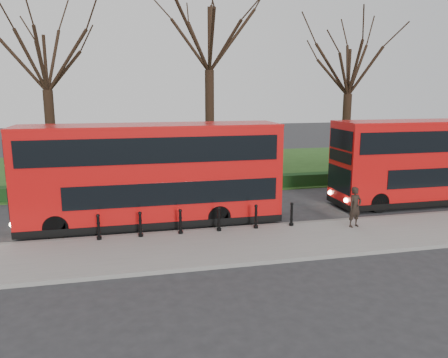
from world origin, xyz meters
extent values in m
plane|color=#28282B|center=(0.00, 0.00, 0.00)|extent=(120.00, 120.00, 0.00)
cube|color=gray|center=(0.00, -3.00, 0.07)|extent=(60.00, 4.00, 0.15)
cube|color=slate|center=(0.00, -1.00, 0.07)|extent=(60.00, 0.25, 0.16)
cube|color=#254617|center=(0.00, 15.00, 0.03)|extent=(60.00, 18.00, 0.06)
cube|color=black|center=(0.00, 6.80, 0.40)|extent=(60.00, 0.90, 0.80)
cube|color=yellow|center=(0.00, -0.70, 0.01)|extent=(60.00, 0.10, 0.01)
cube|color=yellow|center=(0.00, -0.50, 0.01)|extent=(60.00, 0.10, 0.01)
cylinder|color=black|center=(-8.00, 10.00, 3.02)|extent=(0.60, 0.60, 6.05)
cylinder|color=black|center=(2.00, 10.00, 3.66)|extent=(0.60, 0.60, 7.32)
cylinder|color=black|center=(12.00, 10.00, 2.89)|extent=(0.60, 0.60, 5.79)
cylinder|color=black|center=(-4.79, -1.35, 0.65)|extent=(0.15, 0.15, 1.00)
cylinder|color=black|center=(-3.16, -1.35, 0.65)|extent=(0.15, 0.15, 1.00)
cylinder|color=black|center=(-1.52, -1.35, 0.65)|extent=(0.15, 0.15, 1.00)
cylinder|color=black|center=(0.11, -1.35, 0.65)|extent=(0.15, 0.15, 1.00)
cylinder|color=black|center=(1.75, -1.35, 0.65)|extent=(0.15, 0.15, 1.00)
cylinder|color=black|center=(3.38, -1.35, 0.65)|extent=(0.15, 0.15, 1.00)
cube|color=red|center=(-2.49, 0.65, 2.45)|extent=(11.36, 2.58, 4.18)
cube|color=black|center=(-2.49, 0.65, 0.31)|extent=(11.38, 2.60, 0.31)
cube|color=black|center=(-1.67, -0.65, 1.70)|extent=(9.09, 0.04, 0.98)
cube|color=black|center=(-2.49, -0.65, 3.56)|extent=(10.74, 0.04, 1.08)
cube|color=black|center=(-8.19, 0.65, 2.79)|extent=(0.06, 2.27, 0.57)
cylinder|color=black|center=(-6.52, -0.49, 0.52)|extent=(1.03, 0.31, 1.03)
cylinder|color=black|center=(-6.52, 1.79, 0.52)|extent=(1.03, 0.31, 1.03)
cylinder|color=black|center=(0.30, -0.49, 0.52)|extent=(1.03, 0.31, 1.03)
cylinder|color=black|center=(0.30, 1.79, 0.52)|extent=(1.03, 0.31, 1.03)
cube|color=red|center=(12.58, 1.27, 2.41)|extent=(11.16, 2.54, 4.11)
cube|color=black|center=(12.58, 1.27, 0.30)|extent=(11.18, 2.56, 0.30)
cube|color=black|center=(6.98, 1.27, 2.74)|extent=(0.06, 2.23, 0.56)
cylinder|color=black|center=(8.62, 0.15, 0.51)|extent=(1.01, 0.30, 1.01)
cylinder|color=black|center=(8.62, 2.38, 0.51)|extent=(1.01, 0.30, 1.01)
imported|color=black|center=(6.00, -2.12, 1.04)|extent=(0.73, 0.57, 1.77)
camera|label=1|loc=(-3.70, -18.67, 5.96)|focal=35.00mm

